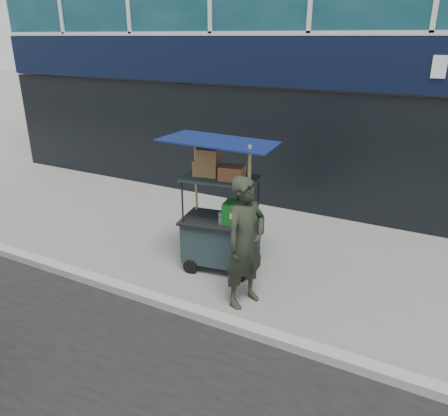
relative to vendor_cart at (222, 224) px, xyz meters
The scene contains 4 objects.
ground 1.34m from the vendor_cart, 76.64° to the right, with size 80.00×80.00×0.00m, color slate.
curb 1.48m from the vendor_cart, 78.65° to the right, with size 80.00×0.18×0.12m, color gray.
vendor_cart is the anchor object (origin of this frame).
vendor_man 1.01m from the vendor_cart, 44.11° to the right, with size 0.64×0.42×1.77m, color black.
Camera 1 is at (2.57, -4.18, 3.36)m, focal length 35.00 mm.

